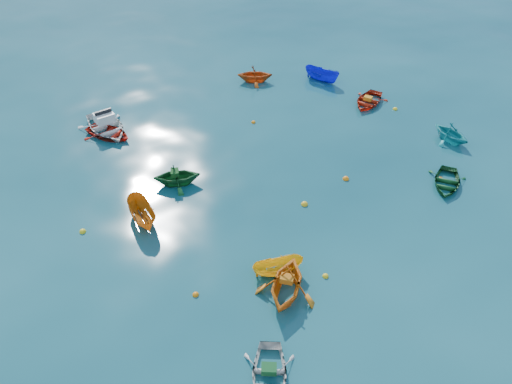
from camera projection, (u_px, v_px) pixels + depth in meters
ground at (314, 249)px, 25.05m from camera, size 160.00×160.00×0.00m
dinghy_white_near at (269, 378)px, 19.52m from camera, size 3.45×3.59×0.61m
dinghy_orange_w at (286, 294)px, 22.77m from camera, size 4.29×4.22×1.71m
sampan_yellow_mid at (278, 273)px, 23.78m from camera, size 2.62×1.82×0.95m
dinghy_green_e at (446, 185)px, 29.13m from camera, size 3.76×3.50×0.64m
dinghy_cyan_se at (449, 141)px, 32.84m from camera, size 2.37×2.71×1.38m
sampan_orange_n at (144, 221)px, 26.67m from camera, size 1.60×3.20×1.18m
dinghy_green_n at (178, 184)px, 29.19m from camera, size 3.44×3.28×1.41m
dinghy_red_ne at (368, 104)px, 36.77m from camera, size 3.97×3.47×0.69m
sampan_blue_far at (321, 81)px, 39.69m from camera, size 1.98×3.22×1.17m
dinghy_red_far at (109, 136)px, 33.26m from camera, size 3.61×4.02×0.69m
dinghy_orange_far at (255, 82)px, 39.57m from camera, size 3.58×3.50×1.43m
motorboat_white at (107, 131)px, 33.77m from camera, size 3.14×4.37×1.50m
tarp_green_a at (269, 369)px, 19.31m from camera, size 0.75×0.73×0.29m
tarp_orange_a at (287, 279)px, 22.18m from camera, size 0.72×0.74×0.28m
tarp_green_b at (175, 173)px, 28.64m from camera, size 0.67×0.74×0.29m
tarp_orange_b at (368, 98)px, 36.40m from camera, size 0.62×0.69×0.27m
buoy_ye_a at (325, 276)px, 23.61m from camera, size 0.30×0.30×0.30m
buoy_or_b at (440, 179)px, 29.58m from camera, size 0.29×0.29×0.29m
buoy_or_c at (196, 295)px, 22.73m from camera, size 0.30×0.30×0.30m
buoy_ye_c at (304, 205)px, 27.73m from camera, size 0.39×0.39×0.39m
buoy_or_d at (346, 179)px, 29.56m from camera, size 0.38×0.38×0.38m
buoy_ye_d at (83, 232)px, 26.00m from camera, size 0.34×0.34×0.34m
buoy_or_e at (253, 123)px, 34.64m from camera, size 0.30×0.30×0.30m
buoy_ye_e at (395, 109)px, 36.09m from camera, size 0.34×0.34×0.34m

